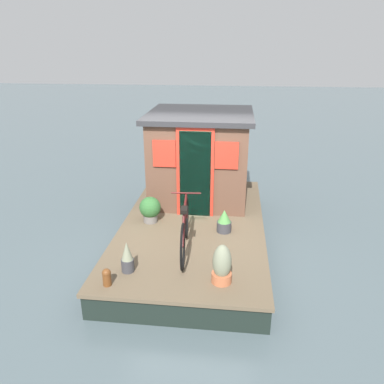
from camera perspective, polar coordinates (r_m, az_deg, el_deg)
The scene contains 9 objects.
ground_plane at distance 7.55m, azimuth 0.17°, elevation -7.68°, with size 60.00×60.00×0.00m, color #4C5B60.
houseboat_deck at distance 7.44m, azimuth 0.18°, elevation -6.12°, with size 4.88×2.67×0.46m.
houseboat_cabin at distance 8.24m, azimuth 1.21°, elevation 5.46°, with size 2.18×2.17×1.88m.
bicycle at distance 6.20m, azimuth -1.09°, elevation -5.55°, with size 1.74×0.50×0.87m.
potted_plant_rosemary at distance 6.94m, azimuth 4.83°, elevation -4.40°, with size 0.27×0.27×0.42m.
potted_plant_lavender at distance 7.30m, azimuth -6.28°, elevation -2.52°, with size 0.41×0.41×0.50m.
potted_plant_thyme at distance 5.83m, azimuth -9.66°, elevation -9.63°, with size 0.19×0.19×0.49m.
potted_plant_fern at distance 5.51m, azimuth 4.49°, elevation -10.92°, with size 0.29×0.29×0.60m.
mooring_bollard at distance 5.63m, azimuth -12.63°, elevation -12.22°, with size 0.13×0.13×0.26m.
Camera 1 is at (-6.56, -0.73, 3.67)m, focal length 35.67 mm.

